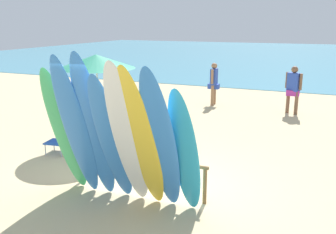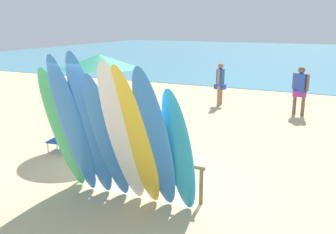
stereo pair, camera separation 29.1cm
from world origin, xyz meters
name	(u,v)px [view 2 (the right image)]	position (x,y,z in m)	size (l,w,h in m)	color
ground	(271,84)	(0.00, 14.00, 0.00)	(60.00, 60.00, 0.00)	#D3BC8C
ocean_water	(305,56)	(0.00, 31.79, 0.01)	(60.00, 40.00, 0.02)	teal
surfboard_rack	(137,164)	(0.00, 0.00, 0.54)	(2.68, 0.07, 0.70)	brown
surfboard_green_0	(63,131)	(-1.15, -0.64, 1.21)	(0.54, 0.06, 2.54)	#38B266
surfboard_blue_1	(73,129)	(-0.80, -0.77, 1.33)	(0.48, 0.08, 2.80)	#337AD1
surfboard_blue_2	(91,129)	(-0.46, -0.74, 1.36)	(0.50, 0.06, 2.86)	#337AD1
surfboard_blue_3	(108,141)	(-0.11, -0.75, 1.20)	(0.49, 0.06, 2.61)	#337AD1
surfboard_white_4	(123,138)	(0.23, -0.81, 1.31)	(0.52, 0.07, 2.85)	white
surfboard_yellow_5	(137,141)	(0.47, -0.80, 1.28)	(0.51, 0.06, 2.78)	yellow
surfboard_blue_6	(156,144)	(0.79, -0.78, 1.28)	(0.49, 0.08, 2.77)	#337AD1
surfboard_teal_7	(179,154)	(1.13, -0.61, 1.11)	(0.46, 0.07, 2.33)	#289EC6
beachgoer_near_rack	(300,87)	(2.07, 7.57, 0.95)	(0.57, 0.38, 1.65)	brown
beachgoer_strolling	(220,81)	(-0.86, 7.93, 0.93)	(0.42, 0.61, 1.61)	#9E704C
beach_chair_red	(63,134)	(-2.81, 1.26, 0.43)	(0.59, 0.77, 0.81)	#B7B7BC
beach_umbrella	(99,61)	(-2.31, 2.20, 2.15)	(1.97, 1.97, 2.32)	silver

